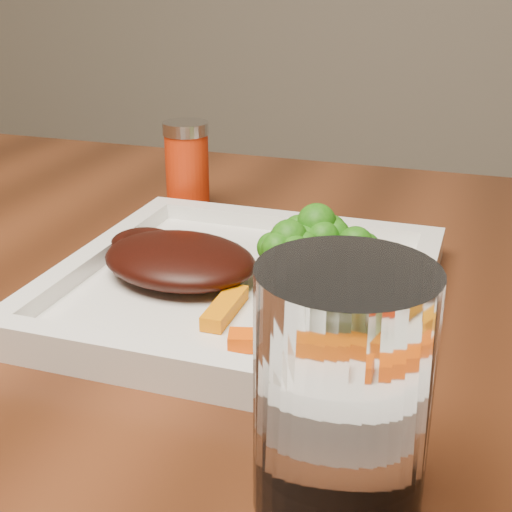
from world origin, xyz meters
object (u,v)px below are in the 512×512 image
(plate, at_px, (243,292))
(steak, at_px, (180,260))
(drinking_glass, at_px, (342,393))
(spice_shaker, at_px, (187,168))

(plate, bearing_deg, steak, -176.82)
(steak, height_order, drinking_glass, drinking_glass)
(steak, height_order, spice_shaker, spice_shaker)
(spice_shaker, height_order, drinking_glass, drinking_glass)
(steak, bearing_deg, drinking_glass, -48.74)
(steak, distance_m, drinking_glass, 0.25)
(plate, xyz_separation_m, spice_shaker, (-0.12, 0.17, 0.04))
(steak, xyz_separation_m, spice_shaker, (-0.07, 0.17, 0.02))
(spice_shaker, relative_size, drinking_glass, 0.77)
(spice_shaker, bearing_deg, steak, -68.32)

